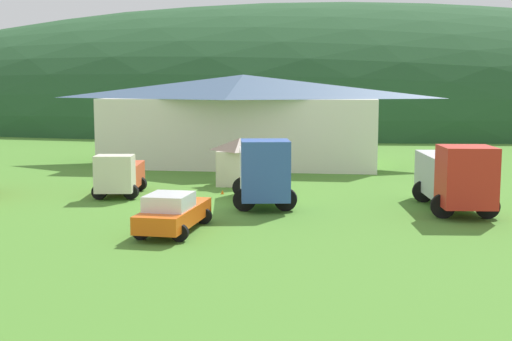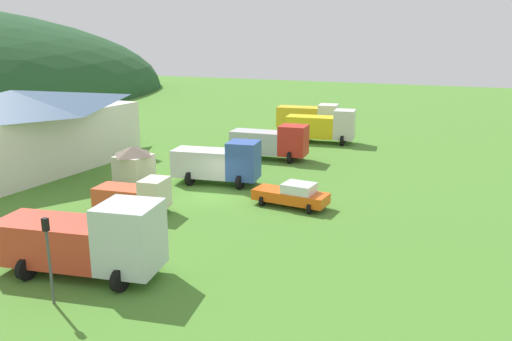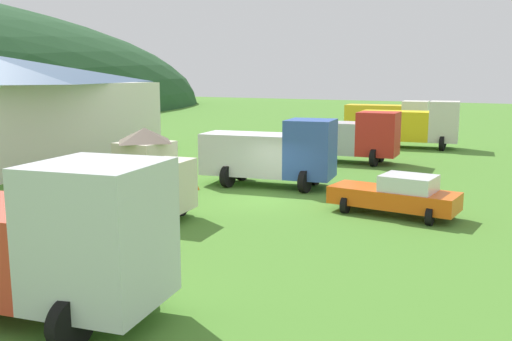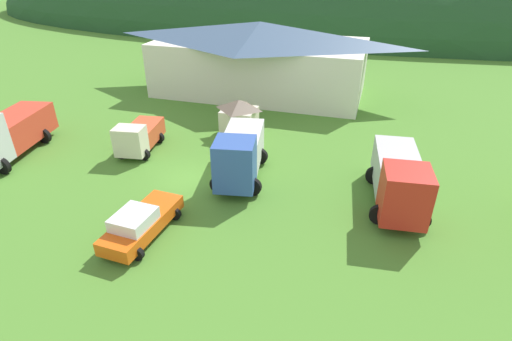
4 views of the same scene
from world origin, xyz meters
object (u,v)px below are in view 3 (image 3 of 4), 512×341
at_px(play_shed_cream, 145,154).
at_px(heavy_rig_striped, 389,118).
at_px(crane_truck_red, 347,136).
at_px(traffic_cone_near_pickup, 198,190).
at_px(service_pickup_orange, 397,195).
at_px(light_truck_cream, 139,189).
at_px(box_truck_blue, 274,152).
at_px(flatbed_truck_yellow, 414,124).
at_px(tow_truck_silver, 21,238).

xyz_separation_m(play_shed_cream, heavy_rig_striped, (27.14, -4.84, 0.33)).
height_order(crane_truck_red, traffic_cone_near_pickup, crane_truck_red).
bearing_deg(service_pickup_orange, play_shed_cream, -179.00).
relative_size(play_shed_cream, light_truck_cream, 0.57).
bearing_deg(box_truck_blue, traffic_cone_near_pickup, -147.14).
relative_size(box_truck_blue, flatbed_truck_yellow, 0.92).
xyz_separation_m(crane_truck_red, heavy_rig_striped, (15.53, 1.90, 0.09)).
bearing_deg(service_pickup_orange, crane_truck_red, 121.95).
xyz_separation_m(heavy_rig_striped, traffic_cone_near_pickup, (-27.51, 1.24, -1.79)).
distance_m(flatbed_truck_yellow, heavy_rig_striped, 7.06).
bearing_deg(tow_truck_silver, play_shed_cream, 109.52).
height_order(crane_truck_red, service_pickup_orange, crane_truck_red).
distance_m(tow_truck_silver, box_truck_blue, 16.41).
height_order(flatbed_truck_yellow, traffic_cone_near_pickup, flatbed_truck_yellow).
height_order(tow_truck_silver, heavy_rig_striped, tow_truck_silver).
bearing_deg(play_shed_cream, light_truck_cream, -140.68).
relative_size(flatbed_truck_yellow, traffic_cone_near_pickup, 15.94).
height_order(light_truck_cream, box_truck_blue, box_truck_blue).
xyz_separation_m(service_pickup_orange, traffic_cone_near_pickup, (0.12, 9.80, -0.83)).
relative_size(play_shed_cream, traffic_cone_near_pickup, 6.05).
height_order(tow_truck_silver, service_pickup_orange, tow_truck_silver).
height_order(light_truck_cream, traffic_cone_near_pickup, light_truck_cream).
bearing_deg(heavy_rig_striped, tow_truck_silver, -93.86).
relative_size(flatbed_truck_yellow, service_pickup_orange, 1.47).
bearing_deg(play_shed_cream, tow_truck_silver, -148.78).
distance_m(tow_truck_silver, crane_truck_red, 25.65).
relative_size(crane_truck_red, traffic_cone_near_pickup, 15.47).
bearing_deg(service_pickup_orange, tow_truck_silver, -106.95).
relative_size(tow_truck_silver, service_pickup_orange, 1.62).
height_order(heavy_rig_striped, service_pickup_orange, heavy_rig_striped).
height_order(box_truck_blue, heavy_rig_striped, box_truck_blue).
bearing_deg(flatbed_truck_yellow, traffic_cone_near_pickup, -111.88).
relative_size(tow_truck_silver, crane_truck_red, 1.14).
bearing_deg(light_truck_cream, service_pickup_orange, 22.81).
relative_size(light_truck_cream, traffic_cone_near_pickup, 10.58).
bearing_deg(heavy_rig_striped, box_truck_blue, -95.29).
distance_m(box_truck_blue, heavy_rig_striped, 24.90).
bearing_deg(traffic_cone_near_pickup, box_truck_blue, -46.60).
height_order(tow_truck_silver, light_truck_cream, tow_truck_silver).
relative_size(heavy_rig_striped, traffic_cone_near_pickup, 15.91).
distance_m(crane_truck_red, flatbed_truck_yellow, 9.71).
relative_size(play_shed_cream, heavy_rig_striped, 0.38).
bearing_deg(box_truck_blue, tow_truck_silver, -93.31).
bearing_deg(heavy_rig_striped, service_pickup_orange, -81.69).
bearing_deg(crane_truck_red, traffic_cone_near_pickup, -110.79).
bearing_deg(traffic_cone_near_pickup, service_pickup_orange, -90.71).
distance_m(light_truck_cream, crane_truck_red, 17.58).
bearing_deg(crane_truck_red, box_truck_blue, -98.11).
distance_m(play_shed_cream, traffic_cone_near_pickup, 3.91).
xyz_separation_m(box_truck_blue, service_pickup_orange, (-2.78, -6.99, -0.92)).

